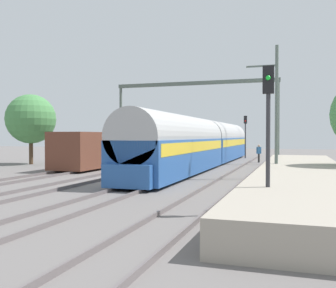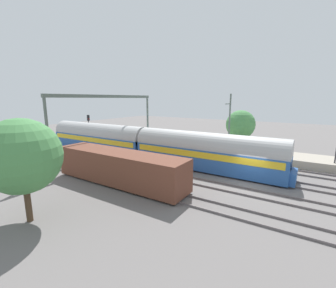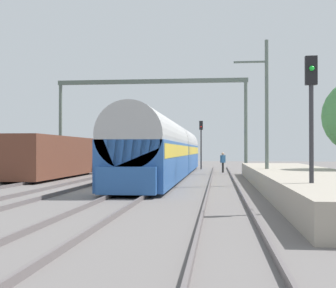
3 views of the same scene
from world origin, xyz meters
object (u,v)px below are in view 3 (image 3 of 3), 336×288
at_px(catenary_gantry, 151,103).
at_px(railway_signal_near, 311,112).
at_px(freight_car, 53,157).
at_px(railway_signal_far, 201,138).
at_px(passenger_train, 169,150).
at_px(person_crossing, 223,161).

bearing_deg(catenary_gantry, railway_signal_near, -70.30).
distance_m(freight_car, railway_signal_far, 18.68).
height_order(passenger_train, railway_signal_near, railway_signal_near).
relative_size(freight_car, person_crossing, 7.51).
height_order(freight_car, catenary_gantry, catenary_gantry).
height_order(passenger_train, railway_signal_far, railway_signal_far).
xyz_separation_m(freight_car, railway_signal_near, (14.27, -16.38, 1.65)).
bearing_deg(freight_car, passenger_train, 23.06).
distance_m(passenger_train, person_crossing, 7.06).
height_order(freight_car, railway_signal_far, railway_signal_far).
distance_m(passenger_train, railway_signal_near, 20.76).
distance_m(freight_car, catenary_gantry, 10.26).
bearing_deg(person_crossing, freight_car, 176.69).
relative_size(person_crossing, railway_signal_near, 0.36).
xyz_separation_m(passenger_train, person_crossing, (4.03, 5.72, -0.94)).
bearing_deg(railway_signal_near, catenary_gantry, 109.70).
xyz_separation_m(person_crossing, railway_signal_far, (-2.12, 6.86, 2.11)).
bearing_deg(railway_signal_far, railway_signal_near, -81.92).
bearing_deg(catenary_gantry, person_crossing, 16.93).
bearing_deg(catenary_gantry, railway_signal_far, 66.03).
distance_m(railway_signal_far, catenary_gantry, 9.89).
bearing_deg(passenger_train, railway_signal_near, -71.72).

